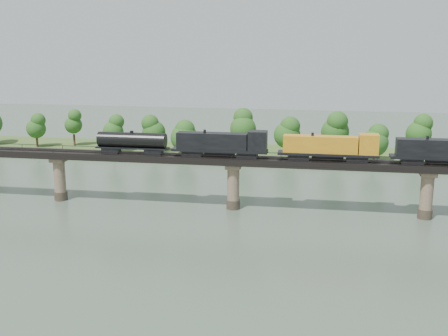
# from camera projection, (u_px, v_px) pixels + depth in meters

# --- Properties ---
(ground) EXTENTS (400.00, 400.00, 0.00)m
(ground) POSITION_uv_depth(u_px,v_px,m) (206.00, 262.00, 93.52)
(ground) COLOR #3C4C3E
(ground) RESTS_ON ground
(far_bank) EXTENTS (300.00, 24.00, 1.60)m
(far_bank) POSITION_uv_depth(u_px,v_px,m) (260.00, 154.00, 174.88)
(far_bank) COLOR #375220
(far_bank) RESTS_ON ground
(bridge) EXTENTS (236.00, 30.00, 11.50)m
(bridge) POSITION_uv_depth(u_px,v_px,m) (233.00, 184.00, 121.04)
(bridge) COLOR #473A2D
(bridge) RESTS_ON ground
(bridge_superstructure) EXTENTS (220.00, 4.90, 0.75)m
(bridge_superstructure) POSITION_uv_depth(u_px,v_px,m) (233.00, 156.00, 119.58)
(bridge_superstructure) COLOR black
(bridge_superstructure) RESTS_ON bridge
(far_treeline) EXTENTS (289.06, 17.54, 13.60)m
(far_treeline) POSITION_uv_depth(u_px,v_px,m) (232.00, 130.00, 170.06)
(far_treeline) COLOR #382619
(far_treeline) RESTS_ON far_bank
(freight_train) EXTENTS (83.39, 3.25, 5.74)m
(freight_train) POSITION_uv_depth(u_px,v_px,m) (292.00, 146.00, 117.00)
(freight_train) COLOR black
(freight_train) RESTS_ON bridge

